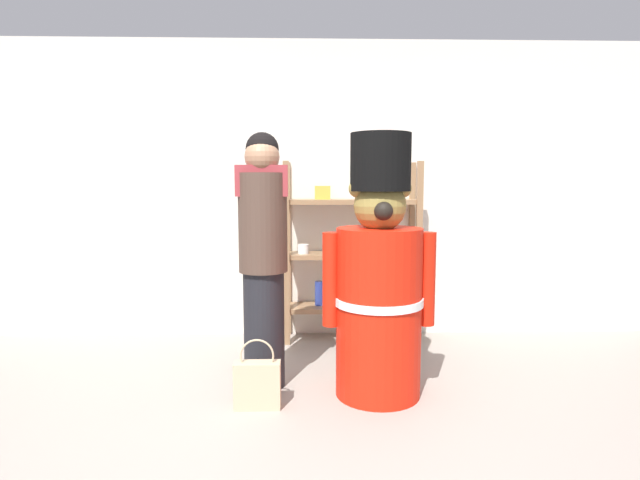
{
  "coord_description": "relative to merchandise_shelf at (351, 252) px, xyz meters",
  "views": [
    {
      "loc": [
        0.02,
        -2.35,
        1.36
      ],
      "look_at": [
        0.11,
        0.87,
        1.0
      ],
      "focal_mm": 28.32,
      "sensor_mm": 36.0,
      "label": 1
    }
  ],
  "objects": [
    {
      "name": "ground_plane",
      "position": [
        -0.41,
        -1.98,
        -0.77
      ],
      "size": [
        6.4,
        6.4,
        0.0
      ],
      "primitive_type": "plane",
      "color": "#9E9389"
    },
    {
      "name": "back_wall",
      "position": [
        -0.41,
        0.22,
        0.53
      ],
      "size": [
        6.4,
        0.12,
        2.6
      ],
      "primitive_type": "cube",
      "color": "silver",
      "rests_on": "ground_plane"
    },
    {
      "name": "merchandise_shelf",
      "position": [
        0.0,
        0.0,
        0.0
      ],
      "size": [
        1.16,
        0.35,
        1.55
      ],
      "color": "#93704C",
      "rests_on": "ground_plane"
    },
    {
      "name": "teddy_bear_guard",
      "position": [
        0.07,
        -1.19,
        -0.04
      ],
      "size": [
        0.72,
        0.56,
        1.67
      ],
      "color": "red",
      "rests_on": "ground_plane"
    },
    {
      "name": "person_shopper",
      "position": [
        -0.67,
        -1.03,
        0.13
      ],
      "size": [
        0.34,
        0.32,
        1.69
      ],
      "color": "black",
      "rests_on": "ground_plane"
    },
    {
      "name": "shopping_bag",
      "position": [
        -0.69,
        -1.37,
        -0.61
      ],
      "size": [
        0.28,
        0.11,
        0.43
      ],
      "color": "#C1AD89",
      "rests_on": "ground_plane"
    }
  ]
}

